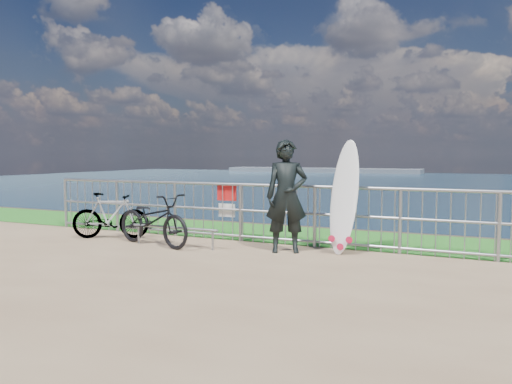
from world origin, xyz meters
The scene contains 8 objects.
grass_strip centered at (0.00, 2.70, 0.01)m, with size 120.00×120.00×0.00m, color #20721F.
seascape centered at (-43.75, 147.49, -4.03)m, with size 260.00×260.00×5.00m.
railing centered at (0.01, 1.60, 0.58)m, with size 10.06×0.10×1.13m.
surfer centered at (0.70, 0.95, 0.97)m, with size 0.70×0.46×1.93m, color black.
surfboard centered at (1.62, 1.26, 0.90)m, with size 0.61×0.57×1.95m.
bicycle_near centered at (-1.75, 0.50, 0.48)m, with size 0.64×1.84×0.97m, color black.
bicycle_far centered at (-2.99, 0.79, 0.46)m, with size 0.43×1.53×0.92m, color black.
bike_rack centered at (-1.33, 0.57, 0.31)m, with size 1.80×0.05×0.38m.
Camera 1 is at (3.76, -6.97, 1.69)m, focal length 35.00 mm.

